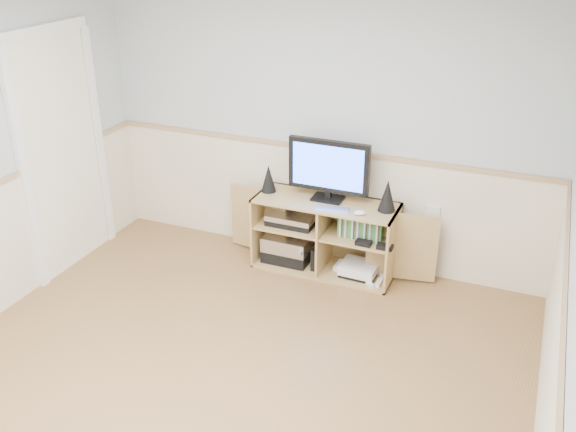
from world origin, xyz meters
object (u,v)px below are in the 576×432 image
object	(u,v)px
media_cabinet	(327,233)
monitor	(329,168)
game_consoles	(358,269)
keyboard	(332,209)

from	to	relation	value
media_cabinet	monitor	bearing A→B (deg)	-90.00
media_cabinet	game_consoles	bearing A→B (deg)	-12.08
game_consoles	keyboard	bearing A→B (deg)	-148.94
monitor	game_consoles	world-z (taller)	monitor
media_cabinet	game_consoles	world-z (taller)	media_cabinet
media_cabinet	keyboard	distance (m)	0.39
monitor	game_consoles	xyz separation A→B (m)	(0.31, -0.06, -0.87)
keyboard	monitor	bearing A→B (deg)	107.89
monitor	keyboard	xyz separation A→B (m)	(0.10, -0.19, -0.28)
media_cabinet	keyboard	bearing A→B (deg)	-62.05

